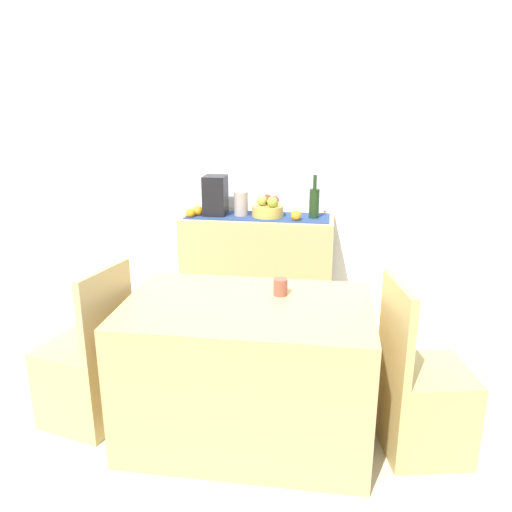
{
  "coord_description": "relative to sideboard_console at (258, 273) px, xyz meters",
  "views": [
    {
      "loc": [
        0.42,
        -2.72,
        1.73
      ],
      "look_at": [
        -0.03,
        0.38,
        0.74
      ],
      "focal_mm": 36.13,
      "sensor_mm": 36.0,
      "label": 1
    }
  ],
  "objects": [
    {
      "name": "chair_near_window",
      "position": [
        -0.75,
        -1.32,
        -0.17
      ],
      "size": [
        0.48,
        0.48,
        0.9
      ],
      "color": "tan",
      "rests_on": "ground"
    },
    {
      "name": "fruit_bowl",
      "position": [
        0.07,
        0.0,
        0.48
      ],
      "size": [
        0.23,
        0.23,
        0.08
      ],
      "primitive_type": "cylinder",
      "color": "gold",
      "rests_on": "table_runner"
    },
    {
      "name": "orange_loose_far",
      "position": [
        -0.48,
        -0.1,
        0.47
      ],
      "size": [
        0.07,
        0.07,
        0.07
      ],
      "primitive_type": "sphere",
      "color": "orange",
      "rests_on": "sideboard_console"
    },
    {
      "name": "wine_bottle",
      "position": [
        0.41,
        0.0,
        0.55
      ],
      "size": [
        0.07,
        0.07,
        0.31
      ],
      "color": "#1C3517",
      "rests_on": "sideboard_console"
    },
    {
      "name": "orange_loose_near_bowl",
      "position": [
        -0.44,
        -0.04,
        0.47
      ],
      "size": [
        0.07,
        0.07,
        0.07
      ],
      "primitive_type": "sphere",
      "color": "orange",
      "rests_on": "sideboard_console"
    },
    {
      "name": "room_wall_rear",
      "position": [
        0.1,
        0.26,
        0.91
      ],
      "size": [
        6.4,
        0.06,
        2.7
      ],
      "primitive_type": "cube",
      "color": "silver",
      "rests_on": "ground"
    },
    {
      "name": "apple_upper",
      "position": [
        0.11,
        -0.05,
        0.56
      ],
      "size": [
        0.08,
        0.08,
        0.08
      ],
      "primitive_type": "sphere",
      "color": "#92AD37",
      "rests_on": "fruit_bowl"
    },
    {
      "name": "ground_plane",
      "position": [
        0.1,
        -0.92,
        -0.45
      ],
      "size": [
        6.4,
        6.4,
        0.02
      ],
      "primitive_type": "cube",
      "color": "beige",
      "rests_on": "ground"
    },
    {
      "name": "apple_rear",
      "position": [
        0.03,
        -0.0,
        0.56
      ],
      "size": [
        0.08,
        0.08,
        0.08
      ],
      "primitive_type": "sphere",
      "color": "#96A242",
      "rests_on": "fruit_bowl"
    },
    {
      "name": "dining_table",
      "position": [
        0.13,
        -1.31,
        -0.07
      ],
      "size": [
        1.24,
        0.78,
        0.74
      ],
      "primitive_type": "cube",
      "color": "tan",
      "rests_on": "ground"
    },
    {
      "name": "ceramic_vase",
      "position": [
        -0.12,
        0.0,
        0.53
      ],
      "size": [
        0.1,
        0.1,
        0.18
      ],
      "primitive_type": "cylinder",
      "color": "#A4988C",
      "rests_on": "sideboard_console"
    },
    {
      "name": "apple_front",
      "position": [
        0.12,
        0.04,
        0.55
      ],
      "size": [
        0.06,
        0.06,
        0.06
      ],
      "primitive_type": "sphere",
      "color": "red",
      "rests_on": "fruit_bowl"
    },
    {
      "name": "coffee_cup",
      "position": [
        0.29,
        -1.17,
        0.35
      ],
      "size": [
        0.07,
        0.07,
        0.09
      ],
      "primitive_type": "cylinder",
      "color": "brown",
      "rests_on": "dining_table"
    },
    {
      "name": "table_runner",
      "position": [
        0.0,
        0.0,
        0.44
      ],
      "size": [
        1.04,
        0.32,
        0.01
      ],
      "primitive_type": "cube",
      "color": "navy",
      "rests_on": "sideboard_console"
    },
    {
      "name": "sideboard_console",
      "position": [
        0.0,
        0.0,
        0.0
      ],
      "size": [
        1.11,
        0.42,
        0.88
      ],
      "primitive_type": "cube",
      "color": "tan",
      "rests_on": "ground"
    },
    {
      "name": "apple_left",
      "position": [
        0.06,
        0.07,
        0.56
      ],
      "size": [
        0.07,
        0.07,
        0.07
      ],
      "primitive_type": "sphere",
      "color": "red",
      "rests_on": "fruit_bowl"
    },
    {
      "name": "coffee_maker",
      "position": [
        -0.31,
        0.0,
        0.58
      ],
      "size": [
        0.16,
        0.18,
        0.29
      ],
      "primitive_type": "cube",
      "color": "black",
      "rests_on": "sideboard_console"
    },
    {
      "name": "chair_by_corner",
      "position": [
        1.02,
        -1.32,
        -0.17
      ],
      "size": [
        0.47,
        0.47,
        0.9
      ],
      "color": "tan",
      "rests_on": "ground"
    },
    {
      "name": "orange_loose_mid",
      "position": [
        0.29,
        -0.09,
        0.47
      ],
      "size": [
        0.07,
        0.07,
        0.07
      ],
      "primitive_type": "sphere",
      "color": "orange",
      "rests_on": "sideboard_console"
    }
  ]
}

